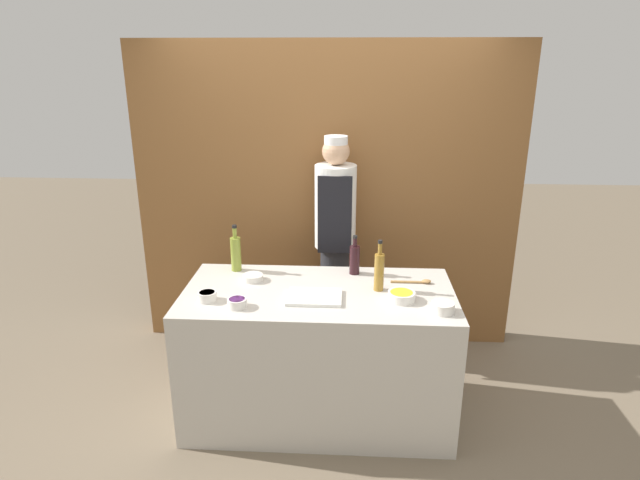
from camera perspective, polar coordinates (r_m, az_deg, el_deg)
ground_plane at (r=3.80m, az=-0.15°, el=-17.76°), size 14.00×14.00×0.00m
cabinet_wall at (r=4.27m, az=0.71°, el=4.44°), size 3.00×0.18×2.40m
counter at (r=3.55m, az=-0.16°, el=-12.01°), size 1.69×0.84×0.89m
sauce_bowl_yellow at (r=3.25m, az=8.68°, el=-5.90°), size 0.16×0.16×0.05m
sauce_bowl_purple at (r=3.17m, az=-8.83°, el=-6.60°), size 0.11×0.11×0.05m
sauce_bowl_brown at (r=3.52m, az=-7.18°, el=-3.95°), size 0.13×0.13×0.04m
sauce_bowl_white at (r=3.28m, az=-11.94°, el=-5.84°), size 0.11×0.11×0.06m
sauce_bowl_red at (r=3.15m, az=12.95°, el=-6.96°), size 0.13×0.13×0.06m
cutting_board at (r=3.24m, az=-0.60°, el=-6.11°), size 0.33×0.24×0.02m
bottle_wine at (r=3.58m, az=3.71°, el=-2.02°), size 0.07×0.07×0.27m
bottle_oil at (r=3.66m, az=-8.97°, el=-1.36°), size 0.07×0.07×0.32m
bottle_vinegar at (r=3.33m, az=6.33°, el=-3.29°), size 0.06×0.06×0.33m
wooden_spoon at (r=3.51m, az=10.30°, el=-4.38°), size 0.26×0.04×0.03m
chef_center at (r=4.02m, az=1.61°, el=-0.02°), size 0.31×0.31×1.74m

